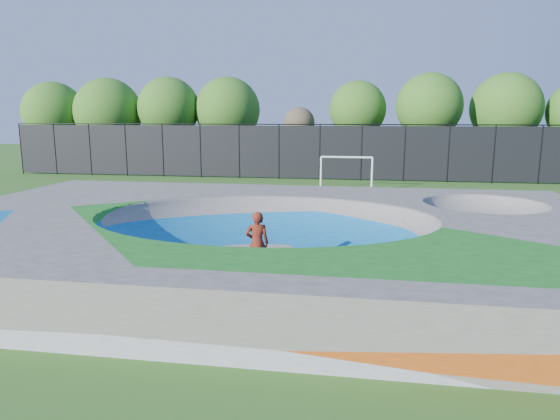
% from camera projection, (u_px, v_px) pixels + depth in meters
% --- Properties ---
extents(ground, '(120.00, 120.00, 0.00)m').
position_uv_depth(ground, '(264.00, 260.00, 16.19)').
color(ground, '#2C5B19').
rests_on(ground, ground).
extents(skate_deck, '(22.00, 14.00, 1.50)m').
position_uv_depth(skate_deck, '(264.00, 238.00, 16.05)').
color(skate_deck, gray).
rests_on(skate_deck, ground).
extents(skater, '(0.78, 0.60, 1.89)m').
position_uv_depth(skater, '(257.00, 243.00, 14.56)').
color(skater, red).
rests_on(skater, ground).
extents(skateboard, '(0.79, 0.26, 0.05)m').
position_uv_depth(skateboard, '(257.00, 274.00, 14.74)').
color(skateboard, black).
rests_on(skateboard, ground).
extents(soccer_goal, '(3.27, 0.12, 2.16)m').
position_uv_depth(soccer_goal, '(346.00, 167.00, 30.85)').
color(soccer_goal, white).
rests_on(soccer_goal, ground).
extents(fence, '(48.09, 0.09, 4.04)m').
position_uv_depth(fence, '(320.00, 151.00, 36.17)').
color(fence, black).
rests_on(fence, ground).
extents(treeline, '(52.56, 7.48, 7.91)m').
position_uv_depth(treeline, '(289.00, 111.00, 41.09)').
color(treeline, '#4F3A27').
rests_on(treeline, ground).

